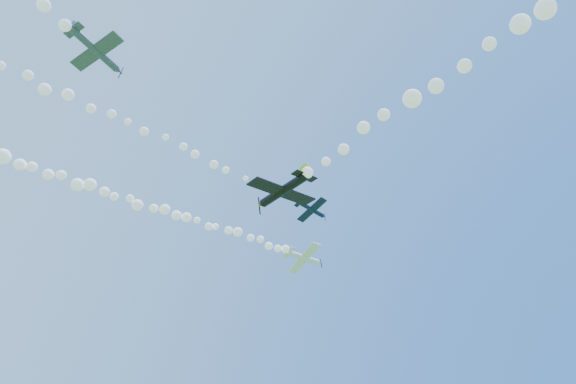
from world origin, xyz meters
TOP-DOWN VIEW (x-y plane):
  - plane_white at (22.03, 10.20)m, footprint 7.95×8.27m
  - smoke_trail_white at (-14.85, 14.93)m, footprint 69.07×11.39m
  - plane_navy at (15.81, 1.01)m, footprint 6.15×6.45m
  - smoke_trail_navy at (-28.01, 2.97)m, footprint 83.96×5.91m
  - plane_grey at (-24.46, -10.28)m, footprint 6.88×7.30m
  - plane_black at (-3.80, -15.77)m, footprint 8.15×7.98m

SIDE VIEW (x-z plane):
  - plane_black at x=-3.80m, z-range 32.71..35.02m
  - plane_grey at x=-24.46m, z-range 44.38..46.64m
  - smoke_trail_white at x=-14.85m, z-range 46.74..50.03m
  - plane_white at x=22.03m, z-range 47.49..49.90m
  - smoke_trail_navy at x=-28.01m, z-range 49.73..52.21m
  - plane_navy at x=15.81m, z-range 49.92..52.39m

